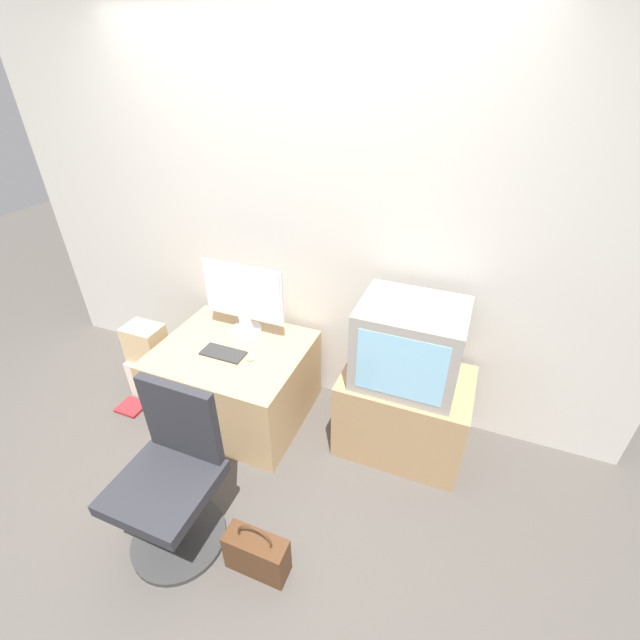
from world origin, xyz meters
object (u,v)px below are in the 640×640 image
mouse (250,358)px  office_chair (172,481)px  crt_tv (409,344)px  keyboard (223,353)px  cardboard_box_lower (154,375)px  main_monitor (244,298)px  handbag (257,553)px  book (132,407)px

mouse → office_chair: bearing=-88.6°
crt_tv → mouse: bearing=-168.6°
keyboard → mouse: (0.20, 0.01, 0.01)m
keyboard → crt_tv: (1.15, 0.20, 0.24)m
crt_tv → cardboard_box_lower: size_ratio=1.97×
main_monitor → office_chair: 1.23m
keyboard → cardboard_box_lower: size_ratio=0.97×
mouse → handbag: 1.11m
office_chair → keyboard: bearing=104.4°
mouse → crt_tv: (0.96, 0.19, 0.24)m
crt_tv → office_chair: size_ratio=0.63×
cardboard_box_lower → handbag: bearing=-33.2°
crt_tv → book: 2.10m
keyboard → mouse: mouse is taller
main_monitor → crt_tv: 1.15m
book → keyboard: bearing=15.4°
book → crt_tv: bearing=12.1°
handbag → cardboard_box_lower: bearing=146.8°
office_chair → book: office_chair is taller
main_monitor → book: 1.22m
crt_tv → handbag: bearing=-113.4°
mouse → handbag: size_ratio=0.14×
mouse → office_chair: office_chair is taller
keyboard → main_monitor: bearing=88.7°
mouse → main_monitor: bearing=123.1°
handbag → crt_tv: bearing=66.6°
cardboard_box_lower → book: 0.28m
keyboard → handbag: 1.20m
keyboard → mouse: size_ratio=5.74×
office_chair → handbag: size_ratio=2.65×
mouse → cardboard_box_lower: bearing=178.2°
keyboard → handbag: keyboard is taller
mouse → cardboard_box_lower: (-0.89, 0.03, -0.43)m
book → mouse: bearing=12.7°
office_chair → handbag: 0.56m
cardboard_box_lower → handbag: (1.39, -0.91, -0.02)m
office_chair → book: size_ratio=4.97×
keyboard → handbag: size_ratio=0.82×
handbag → book: size_ratio=1.88×
crt_tv → office_chair: crt_tv is taller
crt_tv → keyboard: bearing=-170.2°
mouse → crt_tv: 1.00m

